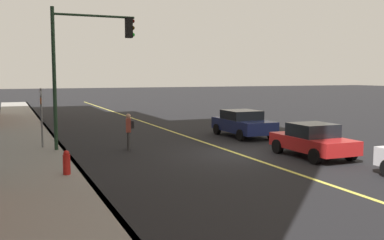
{
  "coord_description": "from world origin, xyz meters",
  "views": [
    {
      "loc": [
        -16.53,
        9.06,
        3.36
      ],
      "look_at": [
        -2.14,
        3.01,
        1.77
      ],
      "focal_mm": 41.51,
      "sensor_mm": 36.0,
      "label": 1
    }
  ],
  "objects_px": {
    "car_red": "(313,140)",
    "traffic_light_mast": "(84,55)",
    "street_sign_post": "(41,114)",
    "pedestrian_with_backpack": "(129,129)",
    "fire_hydrant": "(67,165)",
    "car_navy": "(243,123)"
  },
  "relations": [
    {
      "from": "car_red",
      "to": "traffic_light_mast",
      "type": "bearing_deg",
      "value": 59.02
    },
    {
      "from": "street_sign_post",
      "to": "pedestrian_with_backpack",
      "type": "bearing_deg",
      "value": -110.68
    },
    {
      "from": "traffic_light_mast",
      "to": "street_sign_post",
      "type": "distance_m",
      "value": 3.28
    },
    {
      "from": "car_red",
      "to": "fire_hydrant",
      "type": "xyz_separation_m",
      "value": [
        -0.1,
        9.82,
        -0.23
      ]
    },
    {
      "from": "pedestrian_with_backpack",
      "to": "street_sign_post",
      "type": "distance_m",
      "value": 3.92
    },
    {
      "from": "car_red",
      "to": "pedestrian_with_backpack",
      "type": "bearing_deg",
      "value": 54.89
    },
    {
      "from": "traffic_light_mast",
      "to": "fire_hydrant",
      "type": "height_order",
      "value": "traffic_light_mast"
    },
    {
      "from": "pedestrian_with_backpack",
      "to": "fire_hydrant",
      "type": "xyz_separation_m",
      "value": [
        -4.68,
        3.31,
        -0.49
      ]
    },
    {
      "from": "car_navy",
      "to": "traffic_light_mast",
      "type": "bearing_deg",
      "value": 99.32
    },
    {
      "from": "street_sign_post",
      "to": "fire_hydrant",
      "type": "distance_m",
      "value": 6.16
    },
    {
      "from": "traffic_light_mast",
      "to": "street_sign_post",
      "type": "height_order",
      "value": "traffic_light_mast"
    },
    {
      "from": "traffic_light_mast",
      "to": "street_sign_post",
      "type": "xyz_separation_m",
      "value": [
        0.94,
        1.79,
        -2.58
      ]
    },
    {
      "from": "traffic_light_mast",
      "to": "fire_hydrant",
      "type": "xyz_separation_m",
      "value": [
        -5.1,
        1.49,
        -3.75
      ]
    },
    {
      "from": "car_navy",
      "to": "car_red",
      "type": "bearing_deg",
      "value": 176.94
    },
    {
      "from": "pedestrian_with_backpack",
      "to": "traffic_light_mast",
      "type": "xyz_separation_m",
      "value": [
        0.42,
        1.82,
        3.26
      ]
    },
    {
      "from": "car_navy",
      "to": "pedestrian_with_backpack",
      "type": "distance_m",
      "value": 7.11
    },
    {
      "from": "car_red",
      "to": "traffic_light_mast",
      "type": "height_order",
      "value": "traffic_light_mast"
    },
    {
      "from": "car_red",
      "to": "car_navy",
      "type": "distance_m",
      "value": 6.44
    },
    {
      "from": "car_red",
      "to": "car_navy",
      "type": "bearing_deg",
      "value": -3.06
    },
    {
      "from": "pedestrian_with_backpack",
      "to": "fire_hydrant",
      "type": "bearing_deg",
      "value": 144.75
    },
    {
      "from": "traffic_light_mast",
      "to": "car_navy",
      "type": "bearing_deg",
      "value": -80.68
    },
    {
      "from": "car_red",
      "to": "fire_hydrant",
      "type": "relative_size",
      "value": 4.05
    }
  ]
}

